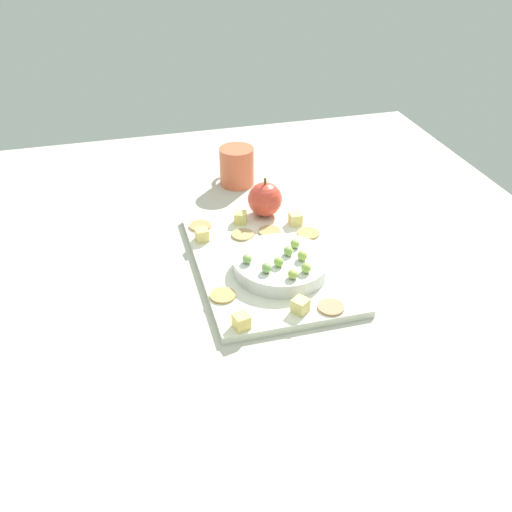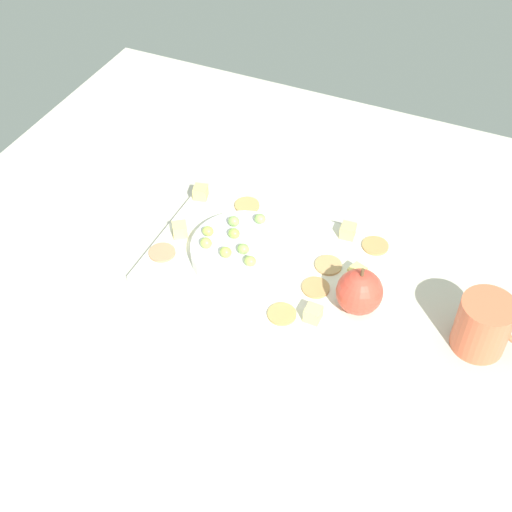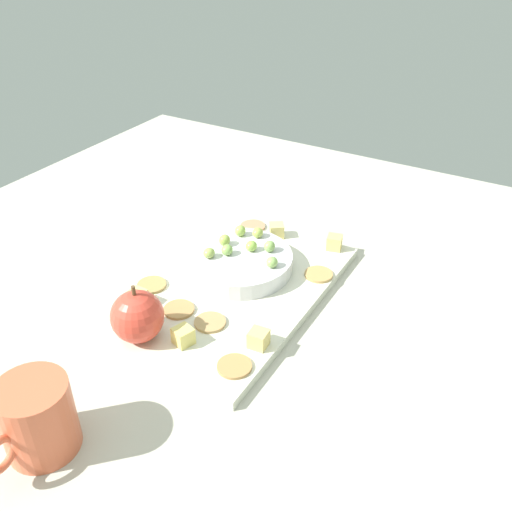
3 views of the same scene
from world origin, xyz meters
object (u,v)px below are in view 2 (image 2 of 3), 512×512
Objects in this scene: cheese_cube_0 at (348,231)px; cracker_0 at (247,205)px; cracker_4 at (328,265)px; cracker_2 at (282,314)px; platter at (271,263)px; cheese_cube_1 at (313,314)px; grape_4 at (243,249)px; grape_3 at (205,244)px; grape_6 at (234,233)px; cheese_cube_2 at (357,273)px; serving_dish at (243,251)px; cheese_cube_4 at (180,230)px; cracker_3 at (316,288)px; cracker_1 at (375,246)px; cup at (484,325)px; grape_0 at (234,221)px; apple_whole at (359,292)px; grape_1 at (250,261)px; cracker_5 at (162,253)px; grape_2 at (226,252)px; grape_7 at (208,231)px; cheese_cube_3 at (201,192)px; grape_5 at (260,219)px.

cheese_cube_0 reaches higher than cracker_0.
cracker_2 is at bearing -102.84° from cracker_4.
platter is 16.51× the size of cheese_cube_1.
grape_3 is at bearing -165.43° from grape_4.
cracker_0 is 2.29× the size of grape_6.
platter is 20.28× the size of grape_6.
cracker_4 is (-4.73, 0.74, -0.91)cm from cheese_cube_2.
serving_dish reaches higher than cheese_cube_4.
cheese_cube_4 is 9.47cm from grape_6.
platter is 8.80cm from cracker_3.
cheese_cube_4 reaches higher than cracker_1.
cheese_cube_1 reaches higher than cracker_1.
cracker_1 is at bearing 66.13° from cracker_3.
cup reaches higher than cracker_4.
grape_4 is (3.91, -4.91, -0.05)cm from grape_0.
cracker_2 is (-9.31, -5.73, -3.13)cm from apple_whole.
grape_3 reaches higher than cheese_cube_4.
grape_0 is at bearing 173.37° from cup.
grape_1 reaches higher than cracker_1.
cracker_5 is 11.63cm from grape_6.
grape_1 reaches higher than cracker_3.
grape_0 is at bearing 128.52° from grape_4.
cracker_5 is (-29.11, -7.21, -0.91)cm from cheese_cube_2.
grape_2 is (-4.02, 0.08, 0.11)cm from grape_1.
apple_whole is 2.99× the size of cheese_cube_1.
grape_1 is (-11.50, 3.96, 2.12)cm from cheese_cube_1.
cracker_2 is 2.29× the size of grape_7.
cheese_cube_0 is 1.00× the size of cheese_cube_4.
cracker_0 is at bearing 126.51° from cracker_2.
grape_1 is at bearing -170.45° from cracker_3.
cracker_0 is 14.30cm from grape_3.
grape_2 is at bearing -34.39° from grape_7.
cracker_5 is at bearing -160.44° from platter.
cheese_cube_2 is 16.00cm from grape_1.
grape_1 is at bearing -176.33° from cup.
grape_4 is (13.20, -11.40, 2.17)cm from cheese_cube_3.
grape_0 is (-22.42, 6.10, 0.01)cm from apple_whole.
grape_6 is (-2.72, 2.51, -0.01)cm from grape_4.
cheese_cube_0 is 18.22cm from grape_6.
cheese_cube_4 is at bearing 178.19° from cup.
cheese_cube_0 is 1.23× the size of grape_2.
cracker_2 is (9.93, -8.36, -1.05)cm from serving_dish.
cheese_cube_1 is 1.23× the size of grape_7.
serving_dish is 2.60cm from grape_4.
grape_4 is at bearing -179.49° from cup.
cracker_5 is at bearing -148.08° from cheese_cube_0.
cup is (18.49, -11.61, 2.64)cm from cracker_1.
apple_whole reaches higher than grape_5.
cracker_0 is at bearing 57.67° from cheese_cube_4.
serving_dish is 8.83× the size of grape_3.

